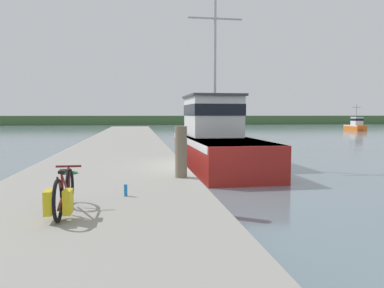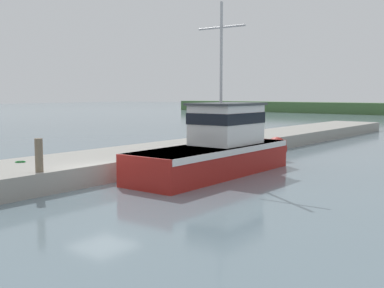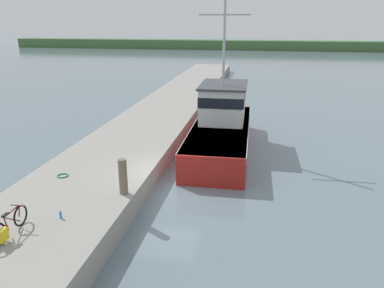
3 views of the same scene
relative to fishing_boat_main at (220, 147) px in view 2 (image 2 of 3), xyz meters
name	(u,v)px [view 2 (image 2 of 3)]	position (x,y,z in m)	size (l,w,h in m)	color
ground_plane	(102,189)	(-1.59, -6.37, -1.33)	(320.00, 320.00, 0.00)	slate
dock_pier	(56,171)	(-4.77, -6.37, -0.88)	(4.92, 80.00, 0.92)	gray
fishing_boat_main	(220,147)	(0.00, 0.00, 0.00)	(3.24, 11.98, 8.51)	maroon
mooring_post	(39,155)	(-2.72, -8.64, 0.25)	(0.31, 0.31, 1.34)	#756651
hose_coil	(20,162)	(-5.76, -7.57, -0.40)	(0.46, 0.46, 0.04)	#197A2D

